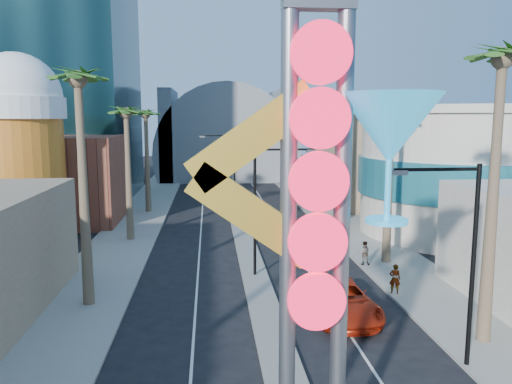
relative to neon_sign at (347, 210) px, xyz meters
name	(u,v)px	position (x,y,z in m)	size (l,w,h in m)	color
sidewalk_west	(134,226)	(-10.32, 32.04, -7.23)	(5.00, 100.00, 0.15)	gray
sidewalk_east	(342,222)	(8.68, 32.04, -7.23)	(5.00, 100.00, 0.15)	gray
median	(238,218)	(-0.82, 35.04, -7.23)	(1.60, 84.00, 0.15)	gray
brick_filler_west	(66,179)	(-16.82, 35.04, -3.31)	(10.00, 10.00, 8.00)	brown
filler_east	(368,158)	(15.18, 45.04, -2.31)	(10.00, 20.00, 10.00)	#8D7A5B
beer_mug	(20,142)	(-17.82, 27.04, 0.54)	(7.00, 7.00, 14.50)	#C06619
turquoise_building	(460,172)	(17.18, 27.04, -2.06)	(16.60, 16.60, 10.60)	#BFB4A1
canopy	(226,151)	(-0.82, 69.04, -3.00)	(22.00, 16.00, 22.00)	slate
neon_sign	(347,210)	(0.00, 0.00, 0.00)	(6.53, 2.60, 12.55)	gray
streetlight_0	(264,198)	(-0.27, 17.04, -2.43)	(3.79, 0.25, 8.00)	black
streetlight_1	(229,163)	(-1.36, 41.04, -2.43)	(3.79, 0.25, 8.00)	black
streetlight_2	(462,248)	(5.91, 5.04, -2.47)	(3.45, 0.25, 8.00)	black
palm_1	(78,94)	(-9.82, 13.04, 3.52)	(2.40, 2.40, 12.70)	brown
palm_2	(126,120)	(-9.82, 27.04, 2.17)	(2.40, 2.40, 11.20)	brown
palm_3	(146,120)	(-9.82, 39.04, 2.17)	(2.40, 2.40, 11.20)	brown
palm_5	(501,77)	(8.18, 7.04, 3.96)	(2.40, 2.40, 13.20)	brown
palm_6	(392,114)	(8.18, 19.04, 2.62)	(2.40, 2.40, 11.70)	brown
palm_7	(342,105)	(8.18, 31.04, 3.52)	(2.40, 2.40, 12.70)	brown
red_pickup	(341,299)	(2.82, 10.57, -6.47)	(2.77, 6.01, 1.67)	#B8250E
pedestrian_a	(395,279)	(6.48, 12.99, -6.33)	(0.60, 0.39, 1.65)	gray
pedestrian_b	(364,253)	(6.48, 18.43, -6.37)	(0.76, 0.59, 1.57)	gray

